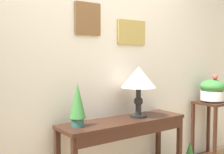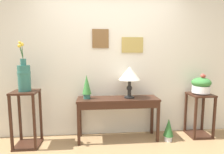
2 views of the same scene
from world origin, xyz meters
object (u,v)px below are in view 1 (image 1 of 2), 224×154
(pedestal_stand_right, at_px, (211,131))
(planter_bowl_wide_right, at_px, (213,90))
(potted_plant_on_console, at_px, (78,103))
(table_lamp, at_px, (139,79))
(console_table, at_px, (125,130))

(pedestal_stand_right, height_order, planter_bowl_wide_right, planter_bowl_wide_right)
(potted_plant_on_console, bearing_deg, pedestal_stand_right, -0.23)
(potted_plant_on_console, distance_m, planter_bowl_wide_right, 1.98)
(table_lamp, bearing_deg, planter_bowl_wide_right, 0.03)
(potted_plant_on_console, relative_size, planter_bowl_wide_right, 1.11)
(potted_plant_on_console, bearing_deg, planter_bowl_wide_right, -0.24)
(console_table, distance_m, pedestal_stand_right, 1.48)
(console_table, distance_m, planter_bowl_wide_right, 1.49)
(console_table, xyz_separation_m, planter_bowl_wide_right, (1.46, 0.03, 0.30))
(pedestal_stand_right, bearing_deg, table_lamp, -179.94)
(console_table, height_order, potted_plant_on_console, potted_plant_on_console)
(pedestal_stand_right, xyz_separation_m, planter_bowl_wide_right, (0.00, -0.00, 0.54))
(console_table, height_order, planter_bowl_wide_right, planter_bowl_wide_right)
(table_lamp, height_order, potted_plant_on_console, table_lamp)
(table_lamp, xyz_separation_m, potted_plant_on_console, (-0.71, 0.01, -0.18))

